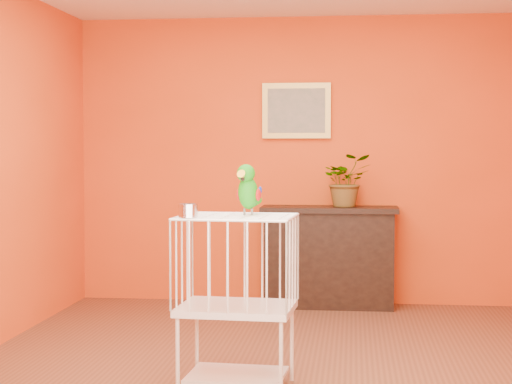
# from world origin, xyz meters

# --- Properties ---
(ground) EXTENTS (4.50, 4.50, 0.00)m
(ground) POSITION_xyz_m (0.00, 0.00, 0.00)
(ground) COLOR brown
(ground) RESTS_ON ground
(room_shell) EXTENTS (4.50, 4.50, 4.50)m
(room_shell) POSITION_xyz_m (0.00, 0.00, 1.58)
(room_shell) COLOR #E84D15
(room_shell) RESTS_ON ground
(console_cabinet) EXTENTS (1.20, 0.43, 0.89)m
(console_cabinet) POSITION_xyz_m (0.30, 2.04, 0.45)
(console_cabinet) COLOR black
(console_cabinet) RESTS_ON ground
(potted_plant) EXTENTS (0.52, 0.55, 0.36)m
(potted_plant) POSITION_xyz_m (0.45, 2.00, 1.07)
(potted_plant) COLOR #26722D
(potted_plant) RESTS_ON console_cabinet
(framed_picture) EXTENTS (0.62, 0.04, 0.50)m
(framed_picture) POSITION_xyz_m (0.00, 2.22, 1.75)
(framed_picture) COLOR gold
(framed_picture) RESTS_ON room_shell
(birdcage) EXTENTS (0.69, 0.55, 1.02)m
(birdcage) POSITION_xyz_m (-0.16, -0.61, 0.53)
(birdcage) COLOR white
(birdcage) RESTS_ON ground
(feed_cup) EXTENTS (0.11, 0.11, 0.08)m
(feed_cup) POSITION_xyz_m (-0.41, -0.81, 1.06)
(feed_cup) COLOR silver
(feed_cup) RESTS_ON birdcage
(parrot) EXTENTS (0.16, 0.27, 0.30)m
(parrot) POSITION_xyz_m (-0.10, -0.56, 1.17)
(parrot) COLOR #59544C
(parrot) RESTS_ON birdcage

